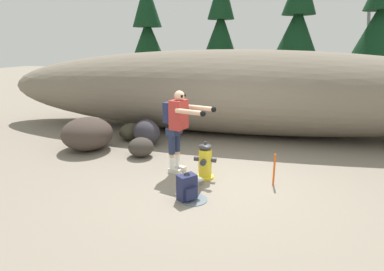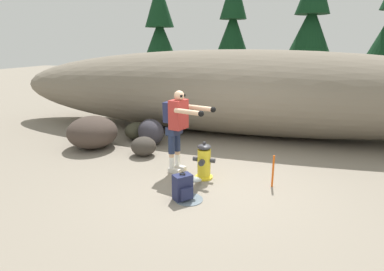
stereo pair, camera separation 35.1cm
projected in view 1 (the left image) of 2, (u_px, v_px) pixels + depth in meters
name	position (u px, v px, depth m)	size (l,w,h in m)	color
ground_plane	(215.00, 183.00, 6.12)	(56.00, 56.00, 0.04)	gray
dirt_embankment	(239.00, 92.00, 9.34)	(14.86, 3.20, 2.37)	#756B5B
fire_hydrant	(205.00, 162.00, 6.22)	(0.43, 0.39, 0.73)	yellow
hydrant_water_jet	(197.00, 184.00, 5.65)	(0.48, 1.04, 0.44)	silver
utility_worker	(178.00, 122.00, 6.31)	(1.04, 0.67, 1.66)	beige
spare_backpack	(187.00, 188.00, 5.37)	(0.36, 0.36, 0.47)	#23284C
boulder_large	(87.00, 134.00, 7.92)	(1.27, 1.23, 0.80)	#42362F
boulder_mid	(147.00, 132.00, 8.30)	(0.83, 0.64, 0.65)	#34323A
boulder_small	(131.00, 131.00, 8.81)	(0.79, 0.59, 0.45)	#3A392A
boulder_outlier	(141.00, 147.00, 7.46)	(0.59, 0.58, 0.44)	#3A342E
pine_tree_far_left	(148.00, 35.00, 15.75)	(2.16, 2.16, 5.50)	#47331E
pine_tree_left	(221.00, 28.00, 15.53)	(1.98, 1.98, 5.85)	#47331E
pine_tree_center	(298.00, 24.00, 14.36)	(2.26, 2.26, 5.93)	#47331E
pine_tree_right	(381.00, 20.00, 13.87)	(2.34, 2.34, 6.14)	#47331E
survey_stake	(274.00, 170.00, 5.92)	(0.04, 0.04, 0.60)	#E55914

